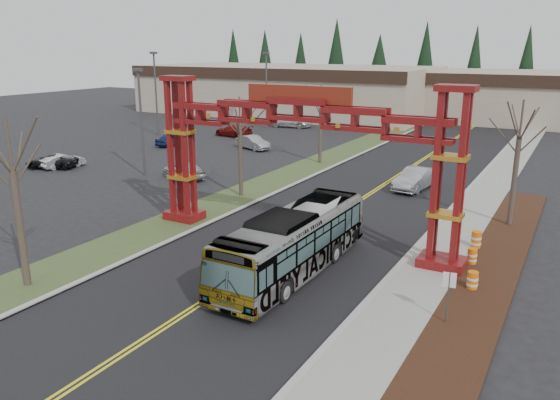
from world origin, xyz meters
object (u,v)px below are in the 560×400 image
Objects in this scene: retail_building_west at (288,89)px; parked_car_near_a at (184,170)px; light_pole_far at (266,85)px; barrel_mid at (472,257)px; light_pole_near at (141,115)px; parked_car_near_c at (52,161)px; bare_tree_median_far at (321,108)px; gateway_arch at (298,136)px; bare_tree_median_mid at (240,126)px; bare_tree_median_near at (12,169)px; barrel_north at (476,240)px; parked_car_far_a at (253,142)px; parked_car_mid_b at (171,140)px; parked_car_mid_a at (234,130)px; silver_sedan at (415,179)px; light_pole_mid at (156,88)px; parked_car_near_b at (63,161)px; barrel_south at (472,281)px; street_sign at (449,288)px; bare_tree_right_far at (520,136)px; parked_car_far_b at (292,122)px; transit_bus at (294,242)px.

retail_building_west reaches higher than parked_car_near_a.
light_pole_far is 49.25m from barrel_mid.
parked_car_near_c is at bearing -168.12° from light_pole_near.
gateway_arch is at bearing -68.11° from bare_tree_median_far.
bare_tree_median_near is at bearing -90.00° from bare_tree_median_mid.
gateway_arch is 11.10m from barrel_north.
bare_tree_median_mid is at bearing -129.07° from parked_car_far_a.
parked_car_mid_b is 14.97m from light_pole_near.
parked_car_far_a is 10.70m from bare_tree_median_far.
parked_car_mid_a is at bearing 103.58° from light_pole_near.
parked_car_mid_a is 8.93m from parked_car_far_a.
silver_sedan is 18.60m from parked_car_near_a.
light_pole_mid is at bearing 149.94° from barrel_mid.
parked_car_far_a is at bearing -64.65° from light_pole_far.
parked_car_near_a is 12.34m from parked_car_near_b.
parked_car_near_a is 27.12m from barrel_south.
barrel_south is at bearing 85.60° from street_sign.
gateway_arch is 13.30m from bare_tree_right_far.
parked_car_mid_b is 0.73× the size of parked_car_far_b.
light_pole_mid reaches higher than silver_sedan.
silver_sedan is at bearing 116.45° from barrel_mid.
silver_sedan is 0.92× the size of parked_car_far_b.
retail_building_west reaches higher than parked_car_mid_b.
light_pole_far is (-25.91, 41.15, 4.12)m from transit_bus.
street_sign is 3.92m from barrel_south.
light_pole_mid is at bearing -37.34° from parked_car_mid_b.
light_pole_far is (-2.59, -2.31, 4.94)m from parked_car_far_b.
retail_building_west is 63.74m from barrel_north.
light_pole_far reaches higher than silver_sedan.
gateway_arch is 2.53× the size of bare_tree_median_mid.
parked_car_near_c is 31.65m from light_pole_far.
light_pole_mid reaches higher than bare_tree_median_far.
gateway_arch is 4.81× the size of parked_car_near_b.
street_sign is (17.51, -25.49, -3.50)m from bare_tree_median_far.
light_pole_far is (-26.53, 22.48, 4.87)m from silver_sedan.
light_pole_near is at bearing -155.46° from silver_sedan.
bare_tree_median_near is at bearing -138.75° from barrel_north.
parked_car_far_a is at bearing 140.63° from barrel_mid.
barrel_north is (16.96, -16.29, -4.59)m from bare_tree_median_far.
parked_car_near_a is at bearing 10.75° from light_pole_near.
retail_building_west is 20.74× the size of street_sign.
bare_tree_right_far is (37.32, 2.00, 4.89)m from parked_car_near_b.
retail_building_west is 10.53× the size of parked_car_far_a.
bare_tree_median_near reaches higher than parked_car_mid_a.
retail_building_west is at bearing 126.62° from barrel_mid.
parked_car_far_b is 31.76m from light_pole_near.
light_pole_far reaches higher than parked_car_far_a.
parked_car_near_a is at bearing 162.07° from bare_tree_median_mid.
light_pole_near is at bearing -164.38° from parked_car_far_a.
barrel_mid is (30.65, -38.28, -0.31)m from parked_car_far_b.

